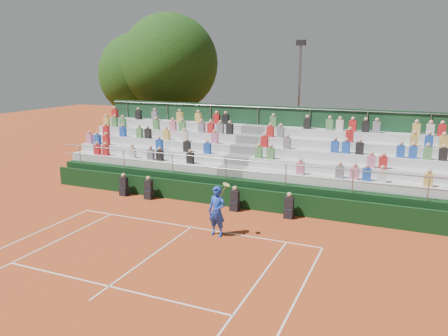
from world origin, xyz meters
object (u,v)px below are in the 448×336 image
at_px(tree_west, 141,75).
at_px(tree_east, 169,64).
at_px(tennis_player, 217,211).
at_px(floodlight_mast, 299,94).

relative_size(tree_west, tree_east, 0.88).
bearing_deg(tree_east, tree_west, 173.88).
bearing_deg(tree_east, tennis_player, -53.90).
relative_size(tennis_player, floodlight_mast, 0.27).
relative_size(tree_east, floodlight_mast, 1.25).
height_order(tennis_player, tree_west, tree_west).
height_order(tennis_player, tree_east, tree_east).
height_order(tree_east, floodlight_mast, tree_east).
bearing_deg(tree_west, tree_east, -6.12).
xyz_separation_m(tree_west, floodlight_mast, (12.22, 0.14, -1.15)).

